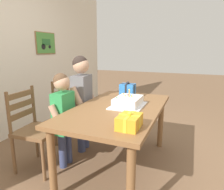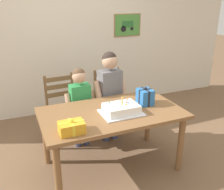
% 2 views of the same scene
% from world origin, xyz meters
% --- Properties ---
extents(ground_plane, '(20.00, 20.00, 0.00)m').
position_xyz_m(ground_plane, '(0.00, 0.00, 0.00)').
color(ground_plane, brown).
extents(dining_table, '(1.56, 0.89, 0.72)m').
position_xyz_m(dining_table, '(0.00, 0.00, 0.63)').
color(dining_table, brown).
rests_on(dining_table, ground).
extents(birthday_cake, '(0.44, 0.34, 0.19)m').
position_xyz_m(birthday_cake, '(0.08, -0.09, 0.77)').
color(birthday_cake, silver).
rests_on(birthday_cake, dining_table).
extents(gift_box_red_large, '(0.16, 0.19, 0.22)m').
position_xyz_m(gift_box_red_large, '(0.44, 0.04, 0.81)').
color(gift_box_red_large, '#286BB7').
rests_on(gift_box_red_large, dining_table).
extents(gift_box_beside_cake, '(0.24, 0.17, 0.14)m').
position_xyz_m(gift_box_beside_cake, '(-0.52, -0.29, 0.77)').
color(gift_box_beside_cake, gold).
rests_on(gift_box_beside_cake, dining_table).
extents(chair_left, '(0.45, 0.45, 0.92)m').
position_xyz_m(chair_left, '(-0.36, 0.86, 0.47)').
color(chair_left, brown).
rests_on(chair_left, ground).
extents(chair_right, '(0.45, 0.45, 0.92)m').
position_xyz_m(chair_right, '(0.35, 0.86, 0.47)').
color(chair_right, brown).
rests_on(chair_right, ground).
extents(child_older, '(0.48, 0.28, 1.26)m').
position_xyz_m(child_older, '(0.22, 0.59, 0.77)').
color(child_older, '#38426B').
rests_on(child_older, ground).
extents(child_younger, '(0.39, 0.23, 1.09)m').
position_xyz_m(child_younger, '(-0.19, 0.59, 0.66)').
color(child_younger, '#38426B').
rests_on(child_younger, ground).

